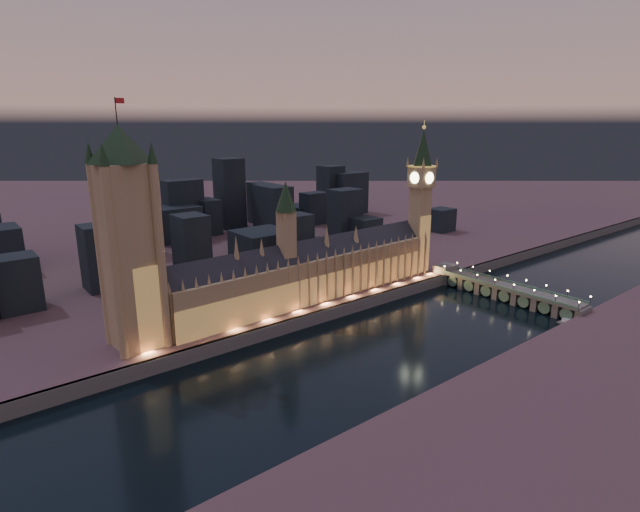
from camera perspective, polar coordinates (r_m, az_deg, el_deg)
ground_plane at (r=287.30m, az=6.18°, el=-9.73°), size 2000.00×2000.00×0.00m
north_bank at (r=736.80m, az=-23.65°, el=4.65°), size 2000.00×960.00×8.00m
embankment_wall at (r=313.58m, az=0.89°, el=-6.68°), size 2000.00×2.50×8.00m
palace_of_westminster at (r=323.52m, az=-0.98°, el=-1.80°), size 202.00×27.27×78.00m
victoria_tower at (r=261.83m, az=-21.09°, el=2.84°), size 31.68×31.68×123.08m
elizabeth_tower at (r=385.99m, az=11.47°, el=7.49°), size 18.00×18.00×113.67m
westminster_bridge at (r=373.97m, az=19.98°, el=-3.67°), size 16.41×113.00×15.90m
river_boat at (r=357.63m, az=27.87°, el=-6.14°), size 40.70×15.04×4.50m
city_backdrop at (r=488.72m, az=-12.25°, el=4.13°), size 461.74×215.63×83.59m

